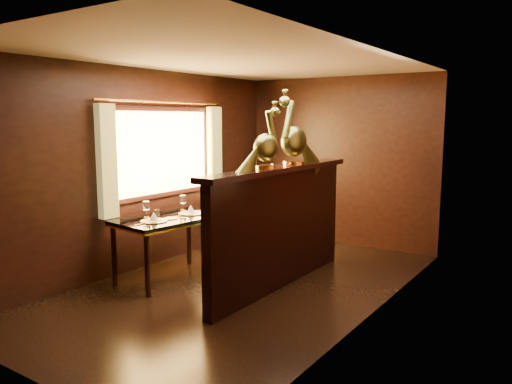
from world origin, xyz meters
TOP-DOWN VIEW (x-y plane):
  - ground at (0.00, 0.00)m, footprint 5.00×5.00m
  - room_shell at (-0.09, 0.02)m, footprint 3.04×5.04m
  - partition at (0.32, 0.30)m, footprint 0.26×2.70m
  - dining_table at (-0.89, -0.21)m, footprint 0.91×1.34m
  - chair_left at (-0.02, 0.27)m, footprint 0.56×0.58m
  - chair_right at (-0.07, 0.75)m, footprint 0.54×0.56m
  - peacock_left at (0.33, -0.01)m, footprint 0.22×0.59m
  - peacock_right at (0.33, 0.57)m, footprint 0.26×0.71m

SIDE VIEW (x-z plane):
  - ground at x=0.00m, z-range 0.00..0.00m
  - chair_left at x=-0.02m, z-range 0.03..1.24m
  - dining_table at x=-0.89m, z-range 0.20..1.14m
  - chair_right at x=-0.07m, z-range 0.03..1.39m
  - partition at x=0.32m, z-range 0.03..1.39m
  - room_shell at x=-0.09m, z-range 0.32..2.84m
  - peacock_left at x=0.33m, z-range 1.36..2.07m
  - peacock_right at x=0.33m, z-range 1.36..2.20m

